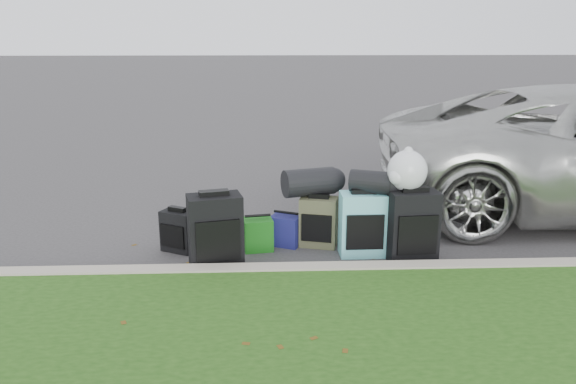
{
  "coord_description": "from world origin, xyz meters",
  "views": [
    {
      "loc": [
        -0.36,
        -6.01,
        2.3
      ],
      "look_at": [
        -0.1,
        0.2,
        0.55
      ],
      "focal_mm": 35.0,
      "sensor_mm": 36.0,
      "label": 1
    }
  ],
  "objects_px": {
    "suitcase_small_black": "(178,231)",
    "tote_green": "(258,234)",
    "suitcase_large_black_right": "(412,226)",
    "suitcase_large_black_left": "(215,232)",
    "tote_navy": "(286,230)",
    "suitcase_teal": "(363,224)",
    "suitcase_olive": "(319,222)"
  },
  "relations": [
    {
      "from": "suitcase_small_black",
      "to": "suitcase_teal",
      "type": "bearing_deg",
      "value": 22.31
    },
    {
      "from": "suitcase_small_black",
      "to": "tote_green",
      "type": "distance_m",
      "value": 0.87
    },
    {
      "from": "suitcase_large_black_left",
      "to": "tote_green",
      "type": "bearing_deg",
      "value": 34.6
    },
    {
      "from": "suitcase_small_black",
      "to": "tote_navy",
      "type": "xyz_separation_m",
      "value": [
        1.18,
        0.14,
        -0.06
      ]
    },
    {
      "from": "suitcase_small_black",
      "to": "suitcase_large_black_left",
      "type": "height_order",
      "value": "suitcase_large_black_left"
    },
    {
      "from": "suitcase_large_black_left",
      "to": "suitcase_teal",
      "type": "relative_size",
      "value": 1.11
    },
    {
      "from": "tote_green",
      "to": "suitcase_large_black_left",
      "type": "bearing_deg",
      "value": -141.01
    },
    {
      "from": "suitcase_large_black_left",
      "to": "suitcase_large_black_right",
      "type": "bearing_deg",
      "value": -10.71
    },
    {
      "from": "suitcase_large_black_right",
      "to": "suitcase_teal",
      "type": "bearing_deg",
      "value": 155.06
    },
    {
      "from": "suitcase_olive",
      "to": "suitcase_large_black_right",
      "type": "height_order",
      "value": "suitcase_large_black_right"
    },
    {
      "from": "suitcase_olive",
      "to": "suitcase_large_black_left",
      "type": "bearing_deg",
      "value": -137.92
    },
    {
      "from": "suitcase_large_black_left",
      "to": "tote_navy",
      "type": "bearing_deg",
      "value": 25.93
    },
    {
      "from": "suitcase_teal",
      "to": "suitcase_small_black",
      "type": "bearing_deg",
      "value": 173.88
    },
    {
      "from": "suitcase_olive",
      "to": "suitcase_large_black_right",
      "type": "xyz_separation_m",
      "value": [
        0.93,
        -0.47,
        0.1
      ]
    },
    {
      "from": "tote_navy",
      "to": "tote_green",
      "type": "bearing_deg",
      "value": -132.0
    },
    {
      "from": "suitcase_olive",
      "to": "tote_navy",
      "type": "relative_size",
      "value": 1.63
    },
    {
      "from": "suitcase_teal",
      "to": "tote_navy",
      "type": "distance_m",
      "value": 0.89
    },
    {
      "from": "suitcase_large_black_left",
      "to": "tote_navy",
      "type": "xyz_separation_m",
      "value": [
        0.74,
        0.61,
        -0.21
      ]
    },
    {
      "from": "suitcase_olive",
      "to": "suitcase_teal",
      "type": "height_order",
      "value": "suitcase_teal"
    },
    {
      "from": "suitcase_teal",
      "to": "suitcase_large_black_right",
      "type": "relative_size",
      "value": 0.91
    },
    {
      "from": "tote_green",
      "to": "suitcase_teal",
      "type": "bearing_deg",
      "value": -18.69
    },
    {
      "from": "tote_green",
      "to": "suitcase_large_black_right",
      "type": "bearing_deg",
      "value": -22.05
    },
    {
      "from": "suitcase_large_black_left",
      "to": "tote_navy",
      "type": "height_order",
      "value": "suitcase_large_black_left"
    },
    {
      "from": "tote_navy",
      "to": "suitcase_large_black_left",
      "type": "bearing_deg",
      "value": -115.95
    },
    {
      "from": "suitcase_small_black",
      "to": "tote_navy",
      "type": "relative_size",
      "value": 1.33
    },
    {
      "from": "suitcase_olive",
      "to": "tote_navy",
      "type": "bearing_deg",
      "value": -171.32
    },
    {
      "from": "suitcase_small_black",
      "to": "suitcase_teal",
      "type": "relative_size",
      "value": 0.66
    },
    {
      "from": "suitcase_small_black",
      "to": "suitcase_large_black_right",
      "type": "distance_m",
      "value": 2.51
    },
    {
      "from": "suitcase_small_black",
      "to": "tote_navy",
      "type": "distance_m",
      "value": 1.19
    },
    {
      "from": "suitcase_small_black",
      "to": "suitcase_large_black_left",
      "type": "xyz_separation_m",
      "value": [
        0.45,
        -0.47,
        0.15
      ]
    },
    {
      "from": "suitcase_small_black",
      "to": "tote_navy",
      "type": "height_order",
      "value": "suitcase_small_black"
    },
    {
      "from": "suitcase_teal",
      "to": "tote_navy",
      "type": "relative_size",
      "value": 2.01
    }
  ]
}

